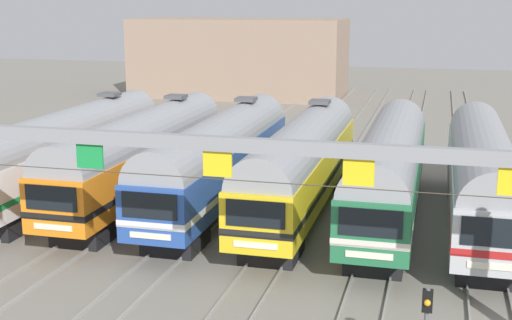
# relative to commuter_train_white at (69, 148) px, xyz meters

# --- Properties ---
(ground_plane) EXTENTS (160.00, 160.00, 0.00)m
(ground_plane) POSITION_rel_commuter_train_white_xyz_m (10.59, 0.00, -2.69)
(ground_plane) COLOR gray
(track_bed) EXTENTS (22.69, 70.00, 0.15)m
(track_bed) POSITION_rel_commuter_train_white_xyz_m (10.59, 17.00, -2.61)
(track_bed) COLOR gray
(track_bed) RESTS_ON ground
(commuter_train_white) EXTENTS (2.88, 18.06, 5.05)m
(commuter_train_white) POSITION_rel_commuter_train_white_xyz_m (0.00, 0.00, 0.00)
(commuter_train_white) COLOR white
(commuter_train_white) RESTS_ON ground
(commuter_train_orange) EXTENTS (2.88, 18.06, 5.05)m
(commuter_train_orange) POSITION_rel_commuter_train_white_xyz_m (4.24, 0.00, 0.00)
(commuter_train_orange) COLOR orange
(commuter_train_orange) RESTS_ON ground
(commuter_train_blue) EXTENTS (2.88, 18.06, 5.05)m
(commuter_train_blue) POSITION_rel_commuter_train_white_xyz_m (8.47, 0.00, 0.00)
(commuter_train_blue) COLOR #284C9E
(commuter_train_blue) RESTS_ON ground
(commuter_train_yellow) EXTENTS (2.88, 18.06, 5.05)m
(commuter_train_yellow) POSITION_rel_commuter_train_white_xyz_m (12.71, 0.00, 0.00)
(commuter_train_yellow) COLOR gold
(commuter_train_yellow) RESTS_ON ground
(commuter_train_green) EXTENTS (2.88, 18.06, 4.77)m
(commuter_train_green) POSITION_rel_commuter_train_white_xyz_m (16.95, -0.00, -0.00)
(commuter_train_green) COLOR #236B42
(commuter_train_green) RESTS_ON ground
(commuter_train_stainless) EXTENTS (2.88, 18.06, 4.77)m
(commuter_train_stainless) POSITION_rel_commuter_train_white_xyz_m (21.19, -0.00, -0.00)
(commuter_train_stainless) COLOR #B2B5BA
(commuter_train_stainless) RESTS_ON ground
(catenary_gantry) EXTENTS (26.43, 0.44, 6.97)m
(catenary_gantry) POSITION_rel_commuter_train_white_xyz_m (10.59, -13.50, 2.68)
(catenary_gantry) COLOR gray
(catenary_gantry) RESTS_ON ground
(maintenance_building) EXTENTS (22.89, 10.00, 8.46)m
(maintenance_building) POSITION_rel_commuter_train_white_xyz_m (-2.46, 41.99, 1.54)
(maintenance_building) COLOR gray
(maintenance_building) RESTS_ON ground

